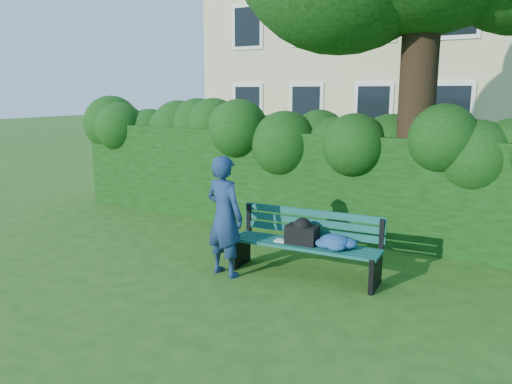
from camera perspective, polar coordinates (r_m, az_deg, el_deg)
The scene contains 4 objects.
ground at distance 7.65m, azimuth -2.34°, elevation -7.76°, with size 80.00×80.00×0.00m, color #215116.
hedge at distance 9.28m, azimuth 5.10°, elevation 1.38°, with size 10.00×1.00×1.80m.
park_bench at distance 6.88m, azimuth 6.40°, elevation -5.61°, with size 2.11×0.71×0.89m.
man_reading at distance 6.84m, azimuth -3.62°, elevation -2.78°, with size 0.61×0.40×1.67m, color navy.
Camera 1 is at (3.99, -6.02, 2.52)m, focal length 35.00 mm.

